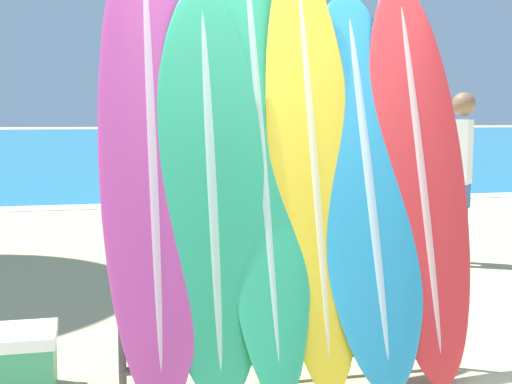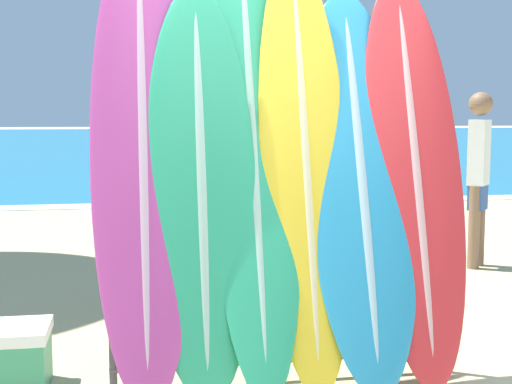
# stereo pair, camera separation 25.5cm
# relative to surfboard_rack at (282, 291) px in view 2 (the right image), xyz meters

# --- Properties ---
(ocean_water) EXTENTS (120.00, 60.00, 0.01)m
(ocean_water) POSITION_rel_surfboard_rack_xyz_m (0.31, 36.78, -0.48)
(ocean_water) COLOR teal
(ocean_water) RESTS_ON ground_plane
(surfboard_rack) EXTENTS (1.79, 0.04, 0.90)m
(surfboard_rack) POSITION_rel_surfboard_rack_xyz_m (0.00, 0.00, 0.00)
(surfboard_rack) COLOR #47474C
(surfboard_rack) RESTS_ON ground_plane
(surfboard_slot_0) EXTENTS (0.53, 0.80, 2.43)m
(surfboard_slot_0) POSITION_rel_surfboard_rack_xyz_m (-0.71, 0.07, 0.73)
(surfboard_slot_0) COLOR #B23D8E
(surfboard_slot_0) RESTS_ON ground_plane
(surfboard_slot_1) EXTENTS (0.57, 0.64, 2.10)m
(surfboard_slot_1) POSITION_rel_surfboard_rack_xyz_m (-0.42, 0.01, 0.56)
(surfboard_slot_1) COLOR #289E70
(surfboard_slot_1) RESTS_ON ground_plane
(surfboard_slot_2) EXTENTS (0.49, 0.97, 2.55)m
(surfboard_slot_2) POSITION_rel_surfboard_rack_xyz_m (-0.14, 0.12, 0.79)
(surfboard_slot_2) COLOR #289E70
(surfboard_slot_2) RESTS_ON ground_plane
(surfboard_slot_3) EXTENTS (0.48, 0.74, 2.30)m
(surfboard_slot_3) POSITION_rel_surfboard_rack_xyz_m (0.13, 0.05, 0.66)
(surfboard_slot_3) COLOR yellow
(surfboard_slot_3) RESTS_ON ground_plane
(surfboard_slot_4) EXTENTS (0.60, 0.80, 2.10)m
(surfboard_slot_4) POSITION_rel_surfboard_rack_xyz_m (0.42, 0.02, 0.57)
(surfboard_slot_4) COLOR teal
(surfboard_slot_4) RESTS_ON ground_plane
(surfboard_slot_5) EXTENTS (0.54, 0.74, 2.18)m
(surfboard_slot_5) POSITION_rel_surfboard_rack_xyz_m (0.73, 0.03, 0.61)
(surfboard_slot_5) COLOR red
(surfboard_slot_5) RESTS_ON ground_plane
(person_near_water) EXTENTS (0.27, 0.23, 1.61)m
(person_near_water) POSITION_rel_surfboard_rack_xyz_m (-0.50, 3.53, 0.39)
(person_near_water) COLOR #846047
(person_near_water) RESTS_ON ground_plane
(person_mid_beach) EXTENTS (0.28, 0.22, 1.64)m
(person_mid_beach) POSITION_rel_surfboard_rack_xyz_m (1.07, 3.63, 0.41)
(person_mid_beach) COLOR #846047
(person_mid_beach) RESTS_ON ground_plane
(person_far_left) EXTENTS (0.20, 0.25, 1.52)m
(person_far_left) POSITION_rel_surfboard_rack_xyz_m (-0.68, 5.24, 0.35)
(person_far_left) COLOR #846047
(person_far_left) RESTS_ON ground_plane
(person_far_right) EXTENTS (0.27, 0.27, 1.61)m
(person_far_right) POSITION_rel_surfboard_rack_xyz_m (2.36, 2.47, 0.39)
(person_far_right) COLOR #846047
(person_far_right) RESTS_ON ground_plane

